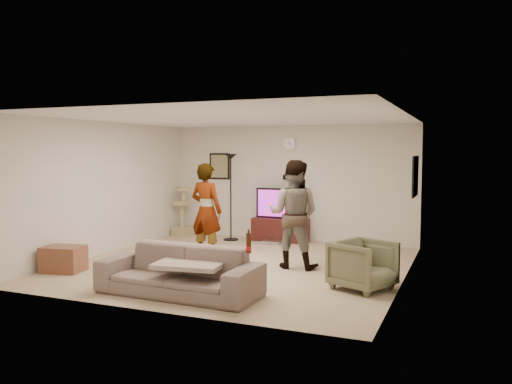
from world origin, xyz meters
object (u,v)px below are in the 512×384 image
at_px(cat_tree, 182,211).
at_px(sofa, 179,271).
at_px(tv, 280,203).
at_px(floor_lamp, 231,197).
at_px(person_right, 294,214).
at_px(person_left, 206,211).
at_px(tv_stand, 280,230).
at_px(side_table, 63,259).
at_px(armchair, 363,265).
at_px(beer_bottle, 249,243).

distance_m(cat_tree, sofa, 5.03).
bearing_deg(tv, floor_lamp, -164.48).
bearing_deg(cat_tree, person_right, -32.42).
bearing_deg(cat_tree, person_left, -50.12).
bearing_deg(tv_stand, person_right, -65.41).
height_order(person_left, side_table, person_left).
height_order(tv, person_left, person_left).
relative_size(sofa, armchair, 2.92).
xyz_separation_m(sofa, side_table, (-2.43, 0.45, -0.12)).
distance_m(cat_tree, beer_bottle, 5.61).
bearing_deg(tv_stand, sofa, -88.03).
xyz_separation_m(cat_tree, person_right, (3.43, -2.18, 0.34)).
bearing_deg(beer_bottle, cat_tree, 129.21).
relative_size(person_left, side_table, 2.78).
height_order(tv_stand, cat_tree, cat_tree).
xyz_separation_m(person_right, beer_bottle, (0.12, -2.17, -0.12)).
height_order(floor_lamp, sofa, floor_lamp).
height_order(armchair, side_table, armchair).
bearing_deg(armchair, person_left, 95.58).
relative_size(beer_bottle, side_table, 0.40).
bearing_deg(cat_tree, tv, 3.48).
relative_size(tv_stand, armchair, 1.58).
relative_size(tv, side_table, 1.75).
relative_size(beer_bottle, armchair, 0.33).
distance_m(person_left, beer_bottle, 2.89).
bearing_deg(beer_bottle, person_right, 93.05).
distance_m(tv_stand, sofa, 4.49).
distance_m(armchair, side_table, 4.74).
height_order(tv_stand, beer_bottle, beer_bottle).
height_order(cat_tree, sofa, cat_tree).
xyz_separation_m(tv_stand, armchair, (2.40, -3.27, 0.10)).
relative_size(sofa, beer_bottle, 8.90).
xyz_separation_m(tv_stand, person_right, (1.06, -2.32, 0.65)).
xyz_separation_m(floor_lamp, side_table, (-1.23, -3.74, -0.73)).
bearing_deg(person_left, person_right, -174.95).
relative_size(tv_stand, beer_bottle, 4.81).
distance_m(cat_tree, side_table, 3.90).
xyz_separation_m(armchair, side_table, (-4.68, -0.76, -0.14)).
relative_size(cat_tree, side_table, 1.79).
relative_size(cat_tree, beer_bottle, 4.46).
bearing_deg(sofa, person_left, 110.69).
xyz_separation_m(floor_lamp, person_left, (0.42, -1.94, -0.07)).
xyz_separation_m(floor_lamp, armchair, (3.45, -2.98, -0.59)).
height_order(floor_lamp, cat_tree, floor_lamp).
bearing_deg(person_right, person_left, -4.50).
bearing_deg(tv_stand, beer_bottle, -75.29).
bearing_deg(sofa, person_right, 68.93).
bearing_deg(tv_stand, floor_lamp, -164.48).
bearing_deg(side_table, person_left, 47.60).
relative_size(floor_lamp, cat_tree, 1.69).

